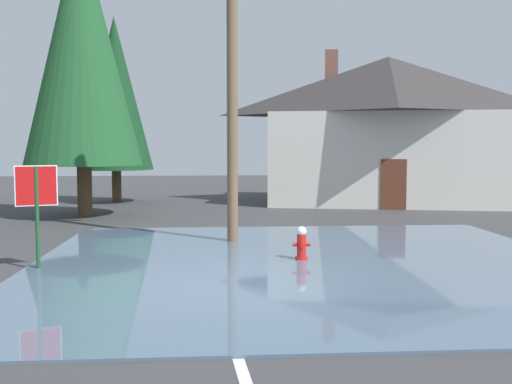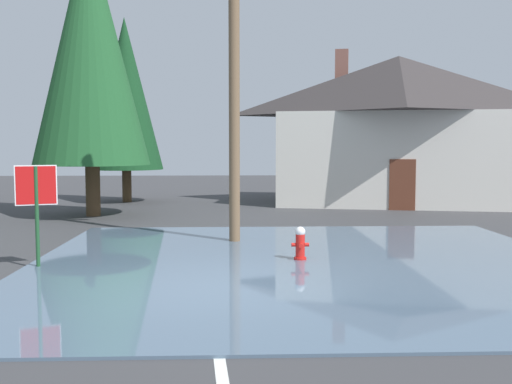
{
  "view_description": "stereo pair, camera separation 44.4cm",
  "coord_description": "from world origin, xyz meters",
  "px_view_note": "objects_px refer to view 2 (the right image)",
  "views": [
    {
      "loc": [
        -0.17,
        -10.16,
        2.51
      ],
      "look_at": [
        0.79,
        3.43,
        1.44
      ],
      "focal_mm": 41.24,
      "sensor_mm": 36.0,
      "label": 1
    },
    {
      "loc": [
        0.27,
        -10.18,
        2.51
      ],
      "look_at": [
        0.79,
        3.43,
        1.44
      ],
      "focal_mm": 41.24,
      "sensor_mm": 36.0,
      "label": 2
    }
  ],
  "objects_px": {
    "fire_hydrant": "(300,244)",
    "utility_pole": "(234,57)",
    "pine_tree_mid_left": "(90,46)",
    "pine_tree_short_left": "(125,94)",
    "stop_sign_near": "(36,195)",
    "house": "(397,127)"
  },
  "relations": [
    {
      "from": "fire_hydrant",
      "to": "pine_tree_mid_left",
      "type": "xyz_separation_m",
      "value": [
        -6.5,
        8.62,
        5.65
      ]
    },
    {
      "from": "fire_hydrant",
      "to": "house",
      "type": "bearing_deg",
      "value": 66.26
    },
    {
      "from": "stop_sign_near",
      "to": "fire_hydrant",
      "type": "height_order",
      "value": "stop_sign_near"
    },
    {
      "from": "fire_hydrant",
      "to": "house",
      "type": "distance_m",
      "value": 14.64
    },
    {
      "from": "fire_hydrant",
      "to": "pine_tree_mid_left",
      "type": "height_order",
      "value": "pine_tree_mid_left"
    },
    {
      "from": "pine_tree_mid_left",
      "to": "pine_tree_short_left",
      "type": "height_order",
      "value": "pine_tree_mid_left"
    },
    {
      "from": "fire_hydrant",
      "to": "house",
      "type": "height_order",
      "value": "house"
    },
    {
      "from": "pine_tree_short_left",
      "to": "house",
      "type": "bearing_deg",
      "value": -3.55
    },
    {
      "from": "fire_hydrant",
      "to": "utility_pole",
      "type": "distance_m",
      "value": 5.3
    },
    {
      "from": "pine_tree_short_left",
      "to": "utility_pole",
      "type": "bearing_deg",
      "value": -66.92
    },
    {
      "from": "stop_sign_near",
      "to": "utility_pole",
      "type": "height_order",
      "value": "utility_pole"
    },
    {
      "from": "stop_sign_near",
      "to": "utility_pole",
      "type": "bearing_deg",
      "value": 37.53
    },
    {
      "from": "pine_tree_mid_left",
      "to": "utility_pole",
      "type": "bearing_deg",
      "value": -49.98
    },
    {
      "from": "fire_hydrant",
      "to": "utility_pole",
      "type": "relative_size",
      "value": 0.08
    },
    {
      "from": "fire_hydrant",
      "to": "stop_sign_near",
      "type": "bearing_deg",
      "value": -174.46
    },
    {
      "from": "pine_tree_short_left",
      "to": "pine_tree_mid_left",
      "type": "bearing_deg",
      "value": -92.85
    },
    {
      "from": "pine_tree_mid_left",
      "to": "pine_tree_short_left",
      "type": "distance_m",
      "value": 5.4
    },
    {
      "from": "fire_hydrant",
      "to": "pine_tree_mid_left",
      "type": "bearing_deg",
      "value": 127.02
    },
    {
      "from": "stop_sign_near",
      "to": "pine_tree_mid_left",
      "type": "relative_size",
      "value": 0.21
    },
    {
      "from": "house",
      "to": "pine_tree_short_left",
      "type": "height_order",
      "value": "pine_tree_short_left"
    },
    {
      "from": "pine_tree_mid_left",
      "to": "pine_tree_short_left",
      "type": "relative_size",
      "value": 1.25
    },
    {
      "from": "stop_sign_near",
      "to": "fire_hydrant",
      "type": "bearing_deg",
      "value": 5.54
    }
  ]
}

